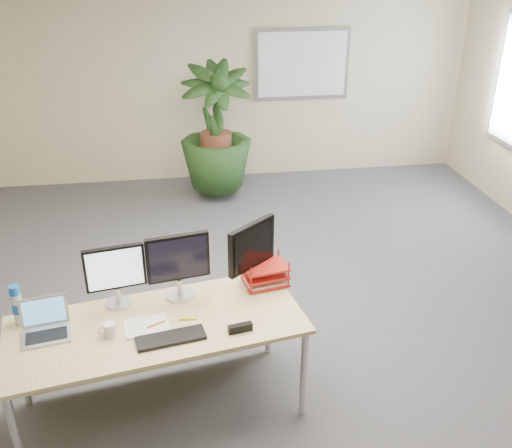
{
  "coord_description": "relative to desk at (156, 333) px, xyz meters",
  "views": [
    {
      "loc": [
        -0.58,
        -3.7,
        2.99
      ],
      "look_at": [
        0.03,
        0.35,
        0.99
      ],
      "focal_mm": 40.0,
      "sensor_mm": 36.0,
      "label": 1
    }
  ],
  "objects": [
    {
      "name": "letter_tray",
      "position": [
        0.81,
        0.28,
        0.22
      ],
      "size": [
        0.35,
        0.29,
        0.15
      ],
      "color": "#B11D15",
      "rests_on": "desk"
    },
    {
      "name": "orange_pen",
      "position": [
        0.02,
        -0.14,
        0.17
      ],
      "size": [
        0.12,
        0.07,
        0.01
      ],
      "primitive_type": "cylinder",
      "rotation": [
        0.0,
        1.57,
        0.47
      ],
      "color": "#CF4517",
      "rests_on": "spiral_notebook"
    },
    {
      "name": "keyboard",
      "position": [
        0.11,
        -0.29,
        0.17
      ],
      "size": [
        0.46,
        0.22,
        0.02
      ],
      "primitive_type": "cube",
      "rotation": [
        0.0,
        0.0,
        0.18
      ],
      "color": "black",
      "rests_on": "desk"
    },
    {
      "name": "stapler",
      "position": [
        0.56,
        -0.27,
        0.18
      ],
      "size": [
        0.17,
        0.07,
        0.05
      ],
      "primitive_type": "cube",
      "rotation": [
        0.0,
        0.0,
        0.18
      ],
      "color": "black",
      "rests_on": "desk"
    },
    {
      "name": "yellow_highlighter",
      "position": [
        0.23,
        -0.1,
        0.17
      ],
      "size": [
        0.12,
        0.03,
        0.02
      ],
      "primitive_type": "cylinder",
      "rotation": [
        0.0,
        1.57,
        -0.08
      ],
      "color": "#FAFF1A",
      "rests_on": "desk"
    },
    {
      "name": "monitor_dark",
      "position": [
        0.71,
        0.27,
        0.44
      ],
      "size": [
        0.37,
        0.32,
        0.5
      ],
      "color": "silver",
      "rests_on": "desk"
    },
    {
      "name": "monitor_left",
      "position": [
        -0.24,
        0.16,
        0.42
      ],
      "size": [
        0.41,
        0.18,
        0.45
      ],
      "color": "silver",
      "rests_on": "desk"
    },
    {
      "name": "desk",
      "position": [
        0.0,
        0.0,
        0.0
      ],
      "size": [
        2.05,
        1.15,
        0.74
      ],
      "color": "tan",
      "rests_on": "floor"
    },
    {
      "name": "floor_plant",
      "position": [
        0.74,
        3.64,
        0.16
      ],
      "size": [
        0.89,
        0.89,
        1.5
      ],
      "primitive_type": "imported",
      "rotation": [
        0.0,
        0.0,
        0.06
      ],
      "color": "#153212",
      "rests_on": "floor"
    },
    {
      "name": "coffee_mug",
      "position": [
        -0.28,
        -0.19,
        0.2
      ],
      "size": [
        0.12,
        0.08,
        0.09
      ],
      "color": "white",
      "rests_on": "desk"
    },
    {
      "name": "floor",
      "position": [
        0.79,
        0.44,
        -0.59
      ],
      "size": [
        8.0,
        8.0,
        0.0
      ],
      "primitive_type": "plane",
      "color": "#47474C",
      "rests_on": "ground"
    },
    {
      "name": "spiral_notebook",
      "position": [
        -0.04,
        -0.14,
        0.16
      ],
      "size": [
        0.32,
        0.26,
        0.01
      ],
      "primitive_type": "cube",
      "rotation": [
        0.0,
        0.0,
        0.17
      ],
      "color": "white",
      "rests_on": "desk"
    },
    {
      "name": "back_wall",
      "position": [
        0.79,
        4.44,
        0.76
      ],
      "size": [
        7.0,
        0.04,
        2.7
      ],
      "primitive_type": "cube",
      "color": "beige",
      "rests_on": "floor"
    },
    {
      "name": "monitor_right",
      "position": [
        0.19,
        0.19,
        0.44
      ],
      "size": [
        0.44,
        0.2,
        0.49
      ],
      "color": "silver",
      "rests_on": "desk"
    },
    {
      "name": "water_bottle",
      "position": [
        -0.87,
        0.03,
        0.29
      ],
      "size": [
        0.07,
        0.07,
        0.29
      ],
      "color": "silver",
      "rests_on": "desk"
    },
    {
      "name": "whiteboard",
      "position": [
        1.99,
        4.4,
        0.96
      ],
      "size": [
        1.3,
        0.04,
        0.95
      ],
      "color": "#9D9DA1",
      "rests_on": "back_wall"
    },
    {
      "name": "laptop",
      "position": [
        -0.68,
        -0.09,
        0.21
      ],
      "size": [
        0.34,
        0.31,
        0.21
      ],
      "color": "silver",
      "rests_on": "desk"
    }
  ]
}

